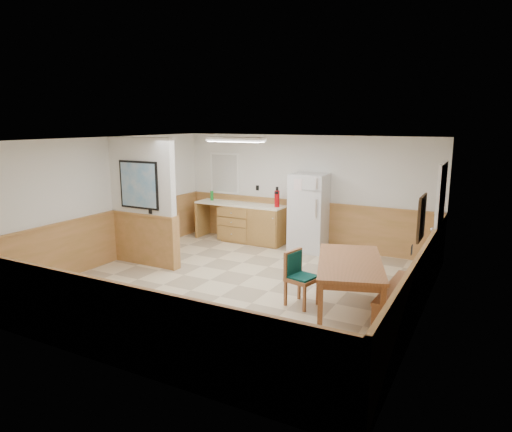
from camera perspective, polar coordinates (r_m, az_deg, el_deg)
The scene contains 20 objects.
ground at distance 8.01m, azimuth -2.22°, elevation -8.66°, with size 6.00×6.00×0.00m, color beige.
ceiling at distance 7.52m, azimuth -2.37°, elevation 9.51°, with size 6.00×6.00×0.02m, color white.
back_wall at distance 10.33m, azimuth 6.12°, elevation 3.08°, with size 6.00×0.02×2.50m, color white.
right_wall at distance 6.71m, azimuth 20.46°, elevation -2.28°, with size 0.02×6.00×2.50m, color white.
left_wall at distance 9.51m, azimuth -18.11°, elevation 1.83°, with size 0.02×6.00×2.50m, color white.
wainscot_back at distance 10.45m, azimuth 5.99°, elevation -1.00°, with size 6.00×0.04×1.00m, color #C2844D.
wainscot_right at distance 6.92m, azimuth 19.85°, elevation -8.30°, with size 0.04×6.00×1.00m, color #C2844D.
wainscot_left at distance 9.65m, azimuth -17.75°, elevation -2.57°, with size 0.04×6.00×1.00m, color #C2844D.
partition_wall at distance 9.14m, azimuth -13.95°, elevation 1.56°, with size 1.50×0.20×2.50m.
kitchen_counter at distance 10.70m, azimuth -0.62°, elevation -0.85°, with size 2.20×0.61×1.00m.
exterior_door at distance 8.60m, azimuth 21.86°, elevation -0.79°, with size 0.07×1.02×2.15m.
kitchen_window at distance 11.21m, azimuth -3.93°, elevation 5.35°, with size 0.80×0.04×1.00m.
wall_painting at distance 6.36m, azimuth 19.98°, elevation -0.22°, with size 0.04×0.50×0.60m.
fluorescent_fixture at distance 9.04m, azimuth -2.59°, elevation 9.53°, with size 1.20×0.30×0.09m.
refrigerator at distance 9.97m, azimuth 6.62°, elevation 0.43°, with size 0.78×0.74×1.70m.
dining_table at distance 7.00m, azimuth 11.67°, elevation -6.23°, with size 1.46×2.06×0.75m.
dining_bench at distance 7.00m, azimuth 17.28°, elevation -9.28°, with size 0.40×1.58×0.45m.
dining_chair at distance 7.11m, azimuth 5.23°, elevation -7.16°, with size 0.65×0.51×0.85m.
fire_extinguisher at distance 10.26m, azimuth 2.64°, elevation 2.24°, with size 0.14×0.14×0.46m.
soap_bottle at distance 11.19m, azimuth -5.54°, elevation 2.55°, with size 0.07×0.07×0.23m, color #18872B.
Camera 1 is at (3.79, -6.48, 2.79)m, focal length 32.00 mm.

